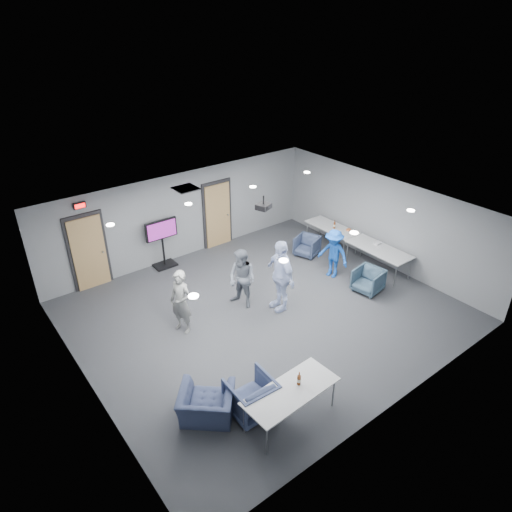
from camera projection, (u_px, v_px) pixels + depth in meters
floor at (265, 312)px, 11.81m from camera, size 9.00×9.00×0.00m
ceiling at (266, 217)px, 10.51m from camera, size 9.00×9.00×0.00m
wall_back at (183, 215)px, 13.94m from camera, size 9.00×0.02×2.70m
wall_front at (401, 354)px, 8.38m from camera, size 9.00×0.02×2.70m
wall_left at (82, 339)px, 8.75m from camera, size 0.02×8.00×2.70m
wall_right at (383, 221)px, 13.57m from camera, size 0.02×8.00×2.70m
door_left at (89, 252)px, 12.43m from camera, size 1.06×0.17×2.24m
door_right at (218, 215)px, 14.68m from camera, size 1.06×0.17×2.24m
exit_sign at (80, 206)px, 11.76m from camera, size 0.32×0.08×0.16m
hvac_diffuser at (186, 188)px, 12.19m from camera, size 0.60×0.60×0.03m
downlights at (266, 217)px, 10.52m from camera, size 6.18×3.78×0.02m
person_a at (181, 302)px, 10.78m from camera, size 0.58×0.70×1.64m
person_b at (242, 279)px, 11.72m from camera, size 0.80×0.92×1.62m
person_c at (280, 275)px, 11.55m from camera, size 0.64×1.20×1.95m
person_d at (333, 254)px, 13.06m from camera, size 0.74×1.05×1.48m
chair_right_a at (307, 246)px, 14.40m from camera, size 0.90×0.88×0.64m
chair_right_b at (368, 280)px, 12.55m from camera, size 0.85×0.83×0.67m
chair_front_a at (251, 396)px, 8.75m from camera, size 0.87×0.90×0.78m
chair_front_b at (207, 405)px, 8.64m from camera, size 1.36×1.35×0.66m
table_right_a at (332, 228)px, 14.69m from camera, size 0.75×1.80×0.73m
table_right_b at (379, 250)px, 13.37m from camera, size 0.82×1.96×0.73m
table_front_left at (291, 392)px, 8.44m from camera, size 1.93×0.87×0.73m
bottle_front at (299, 380)px, 8.51m from camera, size 0.08×0.08×0.30m
bottle_right at (334, 225)px, 14.52m from camera, size 0.08×0.08×0.29m
snack_box at (348, 230)px, 14.45m from camera, size 0.18×0.14×0.03m
wrapper at (378, 243)px, 13.61m from camera, size 0.23×0.16×0.05m
tv_stand at (162, 241)px, 13.52m from camera, size 0.99×0.47×1.52m
projector at (264, 206)px, 11.83m from camera, size 0.45×0.41×0.36m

